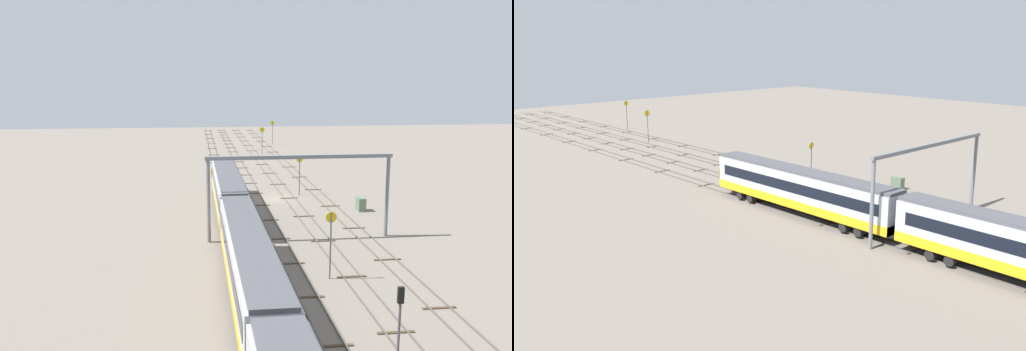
# 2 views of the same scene
# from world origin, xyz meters

# --- Properties ---
(ground_plane) EXTENTS (210.98, 210.98, 0.00)m
(ground_plane) POSITION_xyz_m (0.00, 0.00, 0.00)
(ground_plane) COLOR slate
(track_near_foreground) EXTENTS (194.98, 2.40, 0.16)m
(track_near_foreground) POSITION_xyz_m (0.00, -6.45, 0.07)
(track_near_foreground) COLOR #59544C
(track_near_foreground) RESTS_ON ground
(track_second_near) EXTENTS (194.98, 2.40, 0.16)m
(track_second_near) POSITION_xyz_m (-0.00, -2.15, 0.07)
(track_second_near) COLOR #59544C
(track_second_near) RESTS_ON ground
(track_middle) EXTENTS (194.98, 2.40, 0.16)m
(track_middle) POSITION_xyz_m (-0.00, 2.15, 0.07)
(track_middle) COLOR #59544C
(track_middle) RESTS_ON ground
(track_with_train) EXTENTS (194.98, 2.40, 0.16)m
(track_with_train) POSITION_xyz_m (-0.00, 6.45, 0.07)
(track_with_train) COLOR #59544C
(track_with_train) RESTS_ON ground
(overhead_gantry) EXTENTS (0.40, 18.35, 8.40)m
(overhead_gantry) POSITION_xyz_m (-17.52, 0.06, 6.34)
(overhead_gantry) COLOR slate
(overhead_gantry) RESTS_ON ground
(speed_sign_near_foreground) EXTENTS (0.14, 0.88, 5.48)m
(speed_sign_near_foreground) POSITION_xyz_m (-27.96, -0.32, 3.49)
(speed_sign_near_foreground) COLOR #4C4C51
(speed_sign_near_foreground) RESTS_ON ground
(speed_sign_mid_trackside) EXTENTS (0.14, 1.07, 5.71)m
(speed_sign_mid_trackside) POSITION_xyz_m (41.45, -3.82, 3.80)
(speed_sign_mid_trackside) COLOR #4C4C51
(speed_sign_mid_trackside) RESTS_ON ground
(speed_sign_far_trackside) EXTENTS (0.14, 0.86, 5.39)m
(speed_sign_far_trackside) POSITION_xyz_m (1.81, -3.85, 3.43)
(speed_sign_far_trackside) COLOR #4C4C51
(speed_sign_far_trackside) RESTS_ON ground
(speed_sign_distant_end) EXTENTS (0.14, 0.98, 5.76)m
(speed_sign_distant_end) POSITION_xyz_m (57.20, -8.37, 3.76)
(speed_sign_distant_end) COLOR #4C4C51
(speed_sign_distant_end) RESTS_ON ground
(signal_light_trackside_approach) EXTENTS (0.31, 0.32, 4.99)m
(signal_light_trackside_approach) POSITION_xyz_m (-41.56, -0.42, 3.24)
(signal_light_trackside_approach) COLOR #4C4C51
(signal_light_trackside_approach) RESTS_ON ground
(relay_cabinet) EXTENTS (1.46, 0.87, 1.60)m
(relay_cabinet) POSITION_xyz_m (-7.41, -9.54, 0.80)
(relay_cabinet) COLOR #597259
(relay_cabinet) RESTS_ON ground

